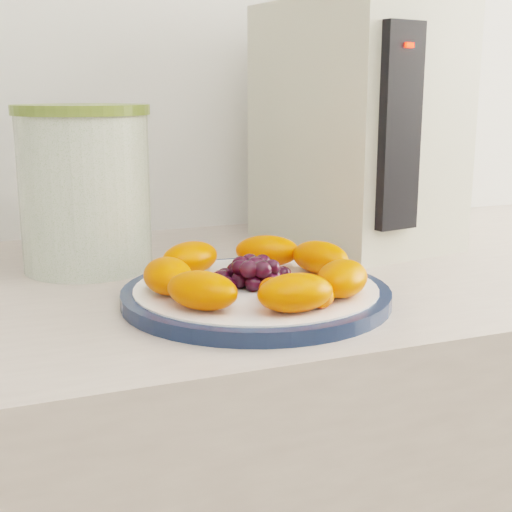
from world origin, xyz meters
name	(u,v)px	position (x,y,z in m)	size (l,w,h in m)	color
plate_rim	(256,295)	(-0.10, 1.07, 0.91)	(0.28, 0.28, 0.01)	#14223E
plate_face	(256,294)	(-0.10, 1.07, 0.91)	(0.26, 0.26, 0.02)	white
canister	(85,193)	(-0.24, 1.29, 0.99)	(0.16, 0.16, 0.19)	#2C570C
canister_lid	(81,110)	(-0.24, 1.29, 1.10)	(0.16, 0.16, 0.01)	#5E6F2C
appliance_body	(355,126)	(0.15, 1.31, 1.07)	(0.19, 0.27, 0.34)	beige
appliance_panel	(399,128)	(0.13, 1.16, 1.07)	(0.06, 0.02, 0.25)	black
appliance_led	(409,45)	(0.13, 1.15, 1.17)	(0.01, 0.01, 0.01)	#FF0C05
fruit_plate	(257,272)	(-0.10, 1.07, 0.93)	(0.24, 0.24, 0.04)	#EE4000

